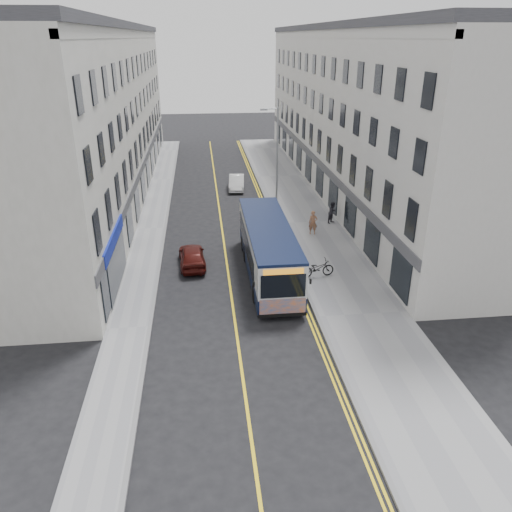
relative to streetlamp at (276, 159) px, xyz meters
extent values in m
plane|color=black|center=(-4.17, -14.00, -4.38)|extent=(140.00, 140.00, 0.00)
cube|color=gray|center=(2.08, -2.00, -4.32)|extent=(4.50, 64.00, 0.12)
cube|color=gray|center=(-9.17, -2.00, -4.32)|extent=(2.00, 64.00, 0.12)
cube|color=slate|center=(-0.17, -2.00, -4.32)|extent=(0.18, 64.00, 0.13)
cube|color=slate|center=(-8.17, -2.00, -4.32)|extent=(0.18, 64.00, 0.13)
cube|color=yellow|center=(-4.17, -2.00, -4.38)|extent=(0.12, 64.00, 0.01)
cube|color=yellow|center=(-0.62, -2.00, -4.38)|extent=(0.10, 64.00, 0.01)
cube|color=yellow|center=(-0.42, -2.00, -4.38)|extent=(0.10, 64.00, 0.01)
cube|color=silver|center=(7.33, 7.00, 2.12)|extent=(6.00, 46.00, 13.00)
cube|color=silver|center=(-13.17, 7.00, 2.12)|extent=(6.00, 46.00, 13.00)
cylinder|color=#92969A|center=(0.08, 0.00, -0.38)|extent=(0.14, 0.14, 8.00)
cylinder|color=#92969A|center=(-0.42, 0.00, 3.52)|extent=(1.00, 0.08, 0.08)
cube|color=#92969A|center=(-0.92, 0.00, 3.47)|extent=(0.50, 0.18, 0.12)
cube|color=black|center=(-1.92, -10.17, -3.63)|extent=(2.35, 10.33, 0.85)
cube|color=#BABDC1|center=(-1.92, -10.17, -2.36)|extent=(2.35, 10.33, 1.69)
cube|color=black|center=(-1.92, -10.17, -1.44)|extent=(2.37, 10.33, 0.15)
cube|color=black|center=(-3.11, -9.61, -2.55)|extent=(0.04, 8.08, 1.08)
cube|color=black|center=(-0.72, -9.61, -2.55)|extent=(0.04, 8.08, 1.08)
cube|color=black|center=(-1.92, -15.36, -2.46)|extent=(2.11, 0.04, 1.17)
cube|color=orange|center=(-1.92, -15.36, -3.58)|extent=(2.21, 0.04, 0.89)
cube|color=orange|center=(-1.92, -15.37, -1.71)|extent=(1.88, 0.04, 0.26)
cylinder|color=black|center=(-2.98, -13.27, -3.91)|extent=(0.26, 0.94, 0.94)
cylinder|color=black|center=(-0.86, -13.27, -3.91)|extent=(0.26, 0.94, 0.94)
cylinder|color=black|center=(-2.98, -8.10, -3.91)|extent=(0.26, 0.94, 0.94)
cylinder|color=black|center=(-0.86, -8.10, -3.91)|extent=(0.26, 0.94, 0.94)
cylinder|color=black|center=(-2.98, -6.41, -3.91)|extent=(0.26, 0.94, 0.94)
cylinder|color=black|center=(-0.86, -6.41, -3.91)|extent=(0.26, 0.94, 0.94)
imported|color=black|center=(0.77, -10.92, -3.76)|extent=(2.01, 0.94, 1.01)
imported|color=#966244|center=(1.94, -4.37, -3.45)|extent=(0.64, 0.46, 1.63)
imported|color=#232227|center=(3.83, -2.35, -3.47)|extent=(0.97, 0.95, 1.58)
imported|color=white|center=(-2.37, 7.50, -3.77)|extent=(1.63, 3.84, 1.23)
imported|color=#440E0B|center=(-6.22, -8.41, -3.75)|extent=(1.73, 3.79, 1.26)
camera|label=1|loc=(-5.45, -35.63, 8.13)|focal=35.00mm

